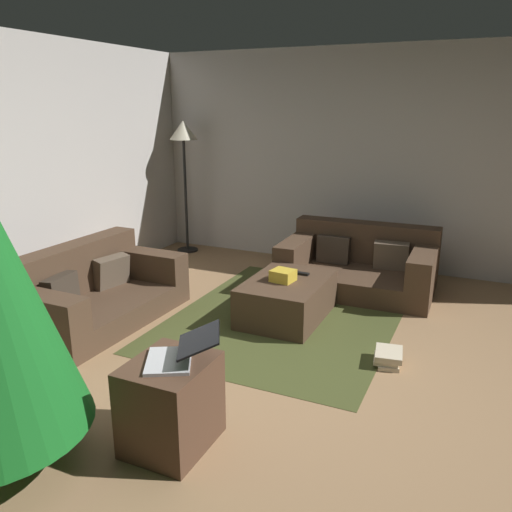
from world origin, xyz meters
TOP-DOWN VIEW (x-y plane):
  - ground_plane at (0.00, 0.00)m, footprint 6.40×6.40m
  - corner_partition at (3.14, 0.00)m, footprint 0.12×6.40m
  - couch_left at (0.35, 2.25)m, footprint 1.65×0.93m
  - couch_right at (2.25, 0.19)m, footprint 1.02×1.60m
  - ottoman at (1.15, 0.60)m, footprint 0.99×0.68m
  - gift_box at (1.09, 0.63)m, footprint 0.21×0.22m
  - tv_remote at (1.34, 0.54)m, footprint 0.05×0.16m
  - side_table at (-0.92, 0.52)m, footprint 0.52×0.44m
  - laptop at (-0.89, 0.47)m, footprint 0.48×0.52m
  - book_stack at (0.61, -0.45)m, footprint 0.31×0.24m
  - corner_lamp at (2.74, 2.69)m, footprint 0.36×0.36m
  - area_rug at (1.15, 0.60)m, footprint 2.60×2.00m

SIDE VIEW (x-z plane):
  - ground_plane at x=0.00m, z-range 0.00..0.00m
  - area_rug at x=1.15m, z-range 0.00..0.01m
  - book_stack at x=0.61m, z-range 0.00..0.11m
  - ottoman at x=1.15m, z-range 0.00..0.38m
  - couch_right at x=2.25m, z-range -0.08..0.60m
  - couch_left at x=0.35m, z-range -0.08..0.61m
  - side_table at x=-0.92m, z-range 0.00..0.54m
  - tv_remote at x=1.34m, z-range 0.38..0.40m
  - gift_box at x=1.09m, z-range 0.38..0.48m
  - laptop at x=-0.89m, z-range 0.50..0.69m
  - corner_partition at x=3.14m, z-range 0.00..2.60m
  - corner_lamp at x=2.74m, z-range 0.62..2.36m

